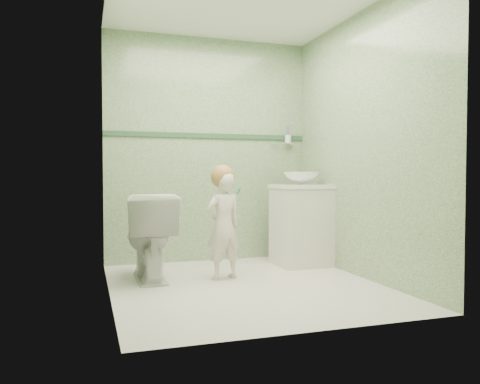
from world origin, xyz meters
name	(u,v)px	position (x,y,z in m)	size (l,w,h in m)	color
ground	(246,285)	(0.00, 0.00, 0.00)	(2.50, 2.50, 0.00)	beige
room_shell	(246,142)	(0.00, 0.00, 1.20)	(2.50, 2.54, 2.40)	#6A8F65
trim_stripe	(209,136)	(0.00, 1.24, 1.35)	(2.20, 0.02, 0.05)	#2E5235
vanity	(301,226)	(0.84, 0.70, 0.40)	(0.52, 0.50, 0.80)	silver
counter	(301,186)	(0.84, 0.70, 0.81)	(0.54, 0.52, 0.04)	white
basin	(301,178)	(0.84, 0.70, 0.89)	(0.37, 0.37, 0.13)	white
faucet	(294,171)	(0.84, 0.89, 0.97)	(0.03, 0.13, 0.18)	silver
cup_holder	(287,139)	(0.89, 1.18, 1.33)	(0.26, 0.07, 0.21)	silver
toilet	(149,236)	(-0.74, 0.48, 0.38)	(0.43, 0.75, 0.77)	white
toddler	(223,226)	(-0.11, 0.30, 0.47)	(0.35, 0.23, 0.95)	beige
hair_cap	(222,177)	(-0.11, 0.33, 0.91)	(0.21, 0.21, 0.21)	#A3743E
teal_toothbrush	(238,190)	(0.00, 0.20, 0.79)	(0.11, 0.14, 0.08)	#057C67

